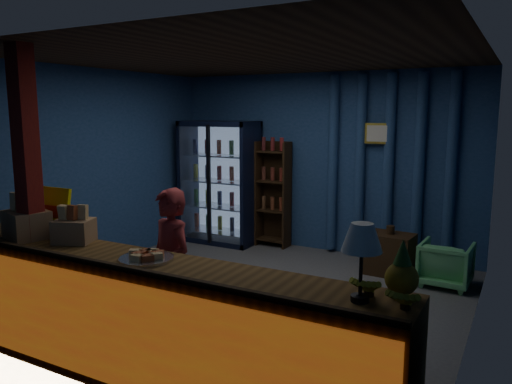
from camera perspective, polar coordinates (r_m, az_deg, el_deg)
ground at (r=5.73m, az=-1.00°, el=-11.72°), size 4.60×4.60×0.00m
room_walls at (r=5.37m, az=-1.05°, el=4.11°), size 4.60×4.60×4.60m
counter at (r=4.12m, az=-14.66°, el=-13.48°), size 4.40×0.57×0.99m
support_post at (r=4.67m, az=-24.42°, el=-0.82°), size 0.16×0.16×2.60m
beverage_cooler at (r=7.88m, az=-3.91°, el=1.06°), size 1.20×0.62×1.90m
bottle_shelf at (r=7.60m, az=2.08°, el=-0.28°), size 0.50×0.28×1.60m
curtain_folds at (r=7.03m, az=14.92°, el=2.80°), size 1.74×0.14×2.50m
framed_picture at (r=6.99m, az=13.79°, el=6.51°), size 0.36×0.04×0.28m
shopkeeper at (r=4.44m, az=-9.74°, el=-8.60°), size 0.60×0.50×1.40m
green_chair at (r=6.36m, az=20.87°, el=-7.69°), size 0.60×0.61×0.53m
side_table at (r=6.58m, az=15.01°, el=-6.83°), size 0.61×0.47×0.63m
yellow_sign at (r=4.88m, az=-22.73°, el=-1.95°), size 0.54×0.11×0.43m
snack_box_left at (r=4.79m, az=-24.74°, el=-3.16°), size 0.45×0.40×0.40m
snack_box_centre at (r=4.49m, az=-20.09°, el=-4.00°), size 0.37×0.34×0.32m
pastry_tray at (r=3.84m, az=-12.42°, el=-7.28°), size 0.41×0.41×0.07m
banana_bunches at (r=3.00m, az=14.58°, el=-10.99°), size 0.45×0.28×0.15m
table_lamp at (r=2.93m, az=12.01°, el=-5.46°), size 0.24×0.24×0.47m
pineapple at (r=3.13m, az=16.33°, el=-8.92°), size 0.20×0.20×0.34m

